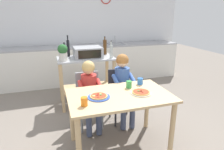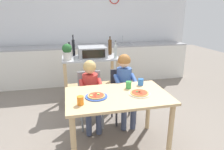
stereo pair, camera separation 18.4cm
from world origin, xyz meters
name	(u,v)px [view 2 (the right image)]	position (x,y,z in m)	size (l,w,h in m)	color
ground_plane	(101,106)	(0.00, 1.21, 0.00)	(12.06, 12.06, 0.00)	slate
back_wall_tiled	(88,25)	(0.00, 3.08, 1.35)	(5.39, 0.14, 2.70)	silver
kitchen_counter	(91,63)	(0.00, 2.67, 0.45)	(4.85, 0.60, 1.10)	silver
kitchen_island_cart	(91,73)	(-0.15, 1.39, 0.59)	(1.00, 0.55, 0.89)	#B7BABF
toaster_oven	(92,52)	(-0.11, 1.40, 0.99)	(0.49, 0.40, 0.19)	#999BA0
bottle_tall_green_wine	(110,47)	(0.25, 1.56, 1.04)	(0.07, 0.07, 0.34)	#4C2D14
bottle_slim_sauce	(115,51)	(0.27, 1.21, 1.01)	(0.06, 0.06, 0.31)	#ADB7B2
bottle_brown_beer	(70,51)	(-0.51, 1.43, 1.00)	(0.07, 0.07, 0.28)	black
bottle_clear_vinegar	(74,47)	(-0.43, 1.58, 1.05)	(0.05, 0.05, 0.39)	black
potted_herb_plant	(67,51)	(-0.55, 1.25, 1.04)	(0.16, 0.16, 0.28)	beige
dining_table	(118,103)	(0.00, 0.00, 0.62)	(1.21, 0.76, 0.73)	tan
dining_chair_left	(90,95)	(-0.26, 0.65, 0.48)	(0.36, 0.36, 0.81)	gray
dining_chair_right	(123,91)	(0.25, 0.67, 0.48)	(0.36, 0.36, 0.81)	#333338
child_in_red_shirt	(91,87)	(-0.26, 0.52, 0.65)	(0.32, 0.42, 1.01)	#424C6B
child_in_blue_striped_shirt	(125,82)	(0.25, 0.55, 0.68)	(0.32, 0.42, 1.07)	#424C6B
pizza_plate_blue_rimmed	(96,96)	(-0.26, -0.01, 0.75)	(0.26, 0.26, 0.03)	#3356B7
pizza_plate_white	(139,93)	(0.25, -0.05, 0.75)	(0.25, 0.25, 0.03)	white
drinking_cup_orange	(80,101)	(-0.45, -0.17, 0.78)	(0.07, 0.07, 0.09)	orange
drinking_cup_green	(129,85)	(0.19, 0.17, 0.78)	(0.07, 0.07, 0.09)	green
drinking_cup_blue	(141,82)	(0.38, 0.24, 0.78)	(0.08, 0.08, 0.09)	blue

